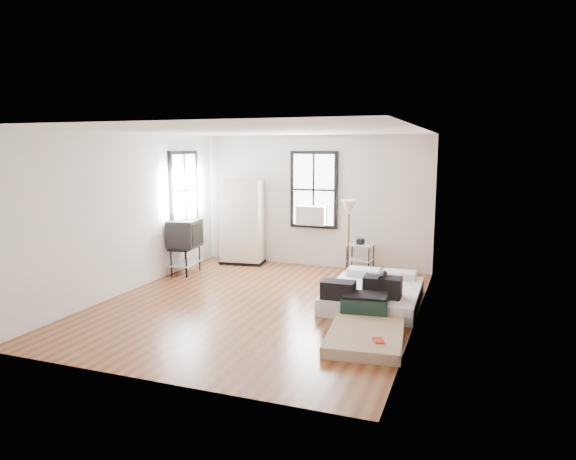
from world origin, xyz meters
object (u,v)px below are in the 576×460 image
at_px(mattress_main, 373,293).
at_px(side_table, 360,250).
at_px(tv_stand, 185,235).
at_px(floor_lamp, 349,212).
at_px(mattress_bare, 366,324).
at_px(wardrobe, 242,222).

height_order(mattress_main, side_table, side_table).
relative_size(side_table, tv_stand, 0.63).
xyz_separation_m(floor_lamp, tv_stand, (-3.13, -0.98, -0.50)).
height_order(mattress_bare, side_table, side_table).
xyz_separation_m(mattress_bare, floor_lamp, (-1.00, 3.06, 1.17)).
distance_m(mattress_bare, side_table, 3.53).
height_order(mattress_main, tv_stand, tv_stand).
distance_m(mattress_bare, tv_stand, 4.67).
relative_size(mattress_main, mattress_bare, 1.04).
height_order(mattress_main, mattress_bare, mattress_main).
height_order(wardrobe, side_table, wardrobe).
bearing_deg(floor_lamp, mattress_main, -64.02).
distance_m(wardrobe, floor_lamp, 2.50).
relative_size(mattress_main, side_table, 2.90).
bearing_deg(tv_stand, mattress_main, -16.84).
xyz_separation_m(mattress_main, floor_lamp, (-0.83, 1.70, 1.11)).
xyz_separation_m(side_table, floor_lamp, (-0.17, -0.35, 0.82)).
distance_m(mattress_main, wardrobe, 3.91).
xyz_separation_m(wardrobe, tv_stand, (-0.67, -1.26, -0.13)).
relative_size(mattress_bare, side_table, 2.77).
xyz_separation_m(mattress_main, side_table, (-0.66, 2.06, 0.30)).
xyz_separation_m(mattress_main, wardrobe, (-3.29, 1.99, 0.74)).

